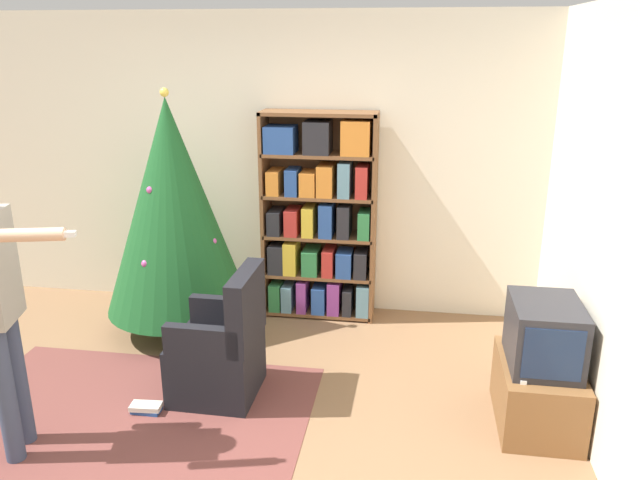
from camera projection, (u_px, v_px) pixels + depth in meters
ground_plane at (204, 456)px, 3.71m from camera, size 14.00×14.00×0.00m
wall_back at (283, 165)px, 5.51m from camera, size 8.00×0.10×2.60m
area_rug at (127, 418)px, 4.07m from camera, size 2.35×1.65×0.01m
bookshelf at (320, 219)px, 5.36m from camera, size 0.97×0.32×1.80m
tv_stand at (537, 393)px, 3.97m from camera, size 0.49×0.72×0.42m
television at (544, 334)px, 3.84m from camera, size 0.41×0.54×0.41m
game_remote at (522, 378)px, 3.72m from camera, size 0.04×0.12×0.02m
christmas_tree at (173, 207)px, 5.00m from camera, size 1.17×1.17×2.01m
armchair at (222, 352)px, 4.27m from camera, size 0.58×0.57×0.92m
book_pile_near_tree at (217, 351)px, 4.89m from camera, size 0.21×0.18×0.06m
book_pile_by_chair at (146, 408)px, 4.13m from camera, size 0.21×0.12×0.06m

